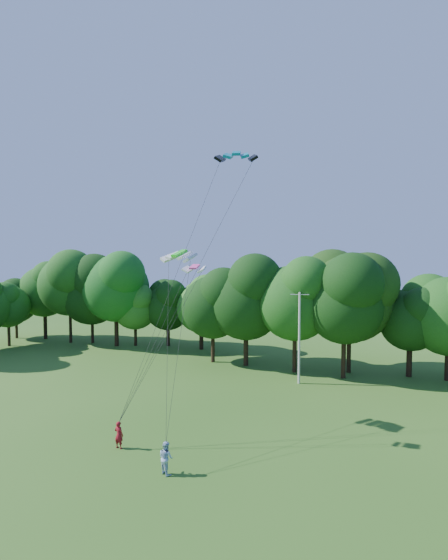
% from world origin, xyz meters
% --- Properties ---
extents(utility_pole, '(1.70, 0.62, 8.83)m').
position_xyz_m(utility_pole, '(-1.12, 29.76, 4.52)').
color(utility_pole, silver).
rests_on(utility_pole, ground).
extents(kite_flyer_left, '(0.65, 0.43, 1.76)m').
position_xyz_m(kite_flyer_left, '(-7.47, 11.00, 0.88)').
color(kite_flyer_left, maroon).
rests_on(kite_flyer_left, ground).
extents(kite_flyer_right, '(1.11, 0.99, 1.86)m').
position_xyz_m(kite_flyer_right, '(-2.94, 9.61, 0.93)').
color(kite_flyer_right, '#9BB6D7').
rests_on(kite_flyer_right, ground).
extents(kite_teal, '(3.43, 2.44, 0.65)m').
position_xyz_m(kite_teal, '(-3.36, 20.08, 20.11)').
color(kite_teal, '#057696').
rests_on(kite_teal, ground).
extents(kite_green, '(3.01, 1.84, 0.59)m').
position_xyz_m(kite_green, '(-6.67, 17.14, 12.51)').
color(kite_green, '#21DC21').
rests_on(kite_green, ground).
extents(kite_pink, '(1.63, 0.94, 0.34)m').
position_xyz_m(kite_pink, '(-3.91, 14.62, 11.62)').
color(kite_pink, '#FD46A3').
rests_on(kite_pink, ground).
extents(tree_back_west, '(9.88, 9.88, 14.38)m').
position_xyz_m(tree_back_west, '(-28.20, 35.54, 8.98)').
color(tree_back_west, '#371F16').
rests_on(tree_back_west, ground).
extents(tree_back_center, '(10.07, 10.07, 14.65)m').
position_xyz_m(tree_back_center, '(2.46, 35.88, 9.15)').
color(tree_back_center, black).
rests_on(tree_back_center, ground).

